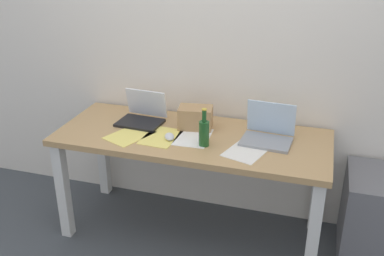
{
  "coord_description": "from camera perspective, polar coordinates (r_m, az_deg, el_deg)",
  "views": [
    {
      "loc": [
        0.76,
        -2.51,
        1.98
      ],
      "look_at": [
        0.0,
        0.0,
        0.8
      ],
      "focal_mm": 41.72,
      "sensor_mm": 36.0,
      "label": 1
    }
  ],
  "objects": [
    {
      "name": "laptop_left",
      "position": [
        3.09,
        -6.4,
        1.53
      ],
      "size": [
        0.31,
        0.26,
        0.21
      ],
      "color": "black",
      "rests_on": "desk"
    },
    {
      "name": "desk",
      "position": [
        2.94,
        0.0,
        -2.72
      ],
      "size": [
        1.77,
        0.7,
        0.75
      ],
      "color": "tan",
      "rests_on": "ground"
    },
    {
      "name": "paper_sheet_front_left",
      "position": [
        2.92,
        -7.97,
        -0.9
      ],
      "size": [
        0.31,
        0.35,
        0.0
      ],
      "primitive_type": "cube",
      "rotation": [
        0.0,
        0.0,
        -0.4
      ],
      "color": "#F4E06B",
      "rests_on": "desk"
    },
    {
      "name": "filing_cabinet",
      "position": [
        3.15,
        22.31,
        -10.33
      ],
      "size": [
        0.4,
        0.48,
        0.58
      ],
      "primitive_type": "cube",
      "color": "slate",
      "rests_on": "ground"
    },
    {
      "name": "beer_bottle",
      "position": [
        2.72,
        1.55,
        -0.52
      ],
      "size": [
        0.06,
        0.06,
        0.24
      ],
      "color": "#1E5123",
      "rests_on": "desk"
    },
    {
      "name": "paper_sheet_front_right",
      "position": [
        2.71,
        7.04,
        -2.89
      ],
      "size": [
        0.29,
        0.35,
        0.0
      ],
      "primitive_type": "cube",
      "rotation": [
        0.0,
        0.0,
        -0.31
      ],
      "color": "white",
      "rests_on": "desk"
    },
    {
      "name": "laptop_right",
      "position": [
        2.84,
        9.67,
        -0.65
      ],
      "size": [
        0.32,
        0.26,
        0.24
      ],
      "color": "gray",
      "rests_on": "desk"
    },
    {
      "name": "ground_plane",
      "position": [
        3.29,
        0.0,
        -12.9
      ],
      "size": [
        8.0,
        8.0,
        0.0
      ],
      "primitive_type": "plane",
      "color": "#42474C"
    },
    {
      "name": "paper_yellow_folder",
      "position": [
        2.87,
        -3.97,
        -1.12
      ],
      "size": [
        0.23,
        0.31,
        0.0
      ],
      "primitive_type": "cube",
      "rotation": [
        0.0,
        0.0,
        -0.07
      ],
      "color": "#F4E06B",
      "rests_on": "desk"
    },
    {
      "name": "back_wall",
      "position": [
        3.09,
        2.25,
        11.45
      ],
      "size": [
        5.2,
        0.08,
        2.6
      ],
      "primitive_type": "cube",
      "color": "silver",
      "rests_on": "ground"
    },
    {
      "name": "computer_mouse",
      "position": [
        2.84,
        -2.9,
        -1.1
      ],
      "size": [
        0.09,
        0.12,
        0.03
      ],
      "primitive_type": "ellipsoid",
      "rotation": [
        0.0,
        0.0,
        0.4
      ],
      "color": "silver",
      "rests_on": "desk"
    },
    {
      "name": "paper_sheet_center",
      "position": [
        2.86,
        0.15,
        -1.15
      ],
      "size": [
        0.22,
        0.3,
        0.0
      ],
      "primitive_type": "cube",
      "rotation": [
        0.0,
        0.0,
        0.04
      ],
      "color": "white",
      "rests_on": "desk"
    },
    {
      "name": "cardboard_box",
      "position": [
        2.97,
        0.44,
        1.32
      ],
      "size": [
        0.24,
        0.18,
        0.15
      ],
      "primitive_type": "cube",
      "rotation": [
        0.0,
        0.0,
        0.15
      ],
      "color": "tan",
      "rests_on": "desk"
    }
  ]
}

